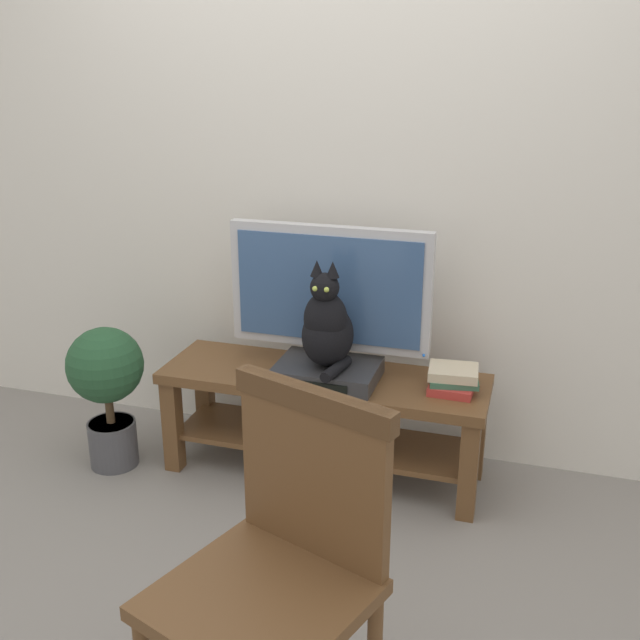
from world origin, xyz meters
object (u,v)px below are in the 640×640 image
at_px(tv_stand, 323,403).
at_px(media_box, 328,372).
at_px(wooden_chair, 283,552).
at_px(tv, 329,294).
at_px(book_stack, 453,379).
at_px(cat, 327,327).
at_px(potted_plant, 107,382).

bearing_deg(tv_stand, media_box, -56.23).
relative_size(tv_stand, wooden_chair, 1.43).
xyz_separation_m(tv, book_stack, (0.53, -0.08, -0.28)).
relative_size(tv_stand, media_box, 3.32).
distance_m(media_box, cat, 0.20).
relative_size(tv, media_box, 2.06).
xyz_separation_m(tv, potted_plant, (-0.91, -0.29, -0.39)).
xyz_separation_m(tv_stand, tv, (0.00, 0.08, 0.46)).
distance_m(media_box, potted_plant, 0.96).
bearing_deg(potted_plant, media_box, 9.76).
bearing_deg(media_box, book_stack, 5.16).
xyz_separation_m(tv_stand, wooden_chair, (0.28, -1.27, 0.22)).
height_order(tv_stand, media_box, media_box).
height_order(tv, media_box, tv).
bearing_deg(tv, cat, -77.32).
distance_m(tv, potted_plant, 1.03).
height_order(tv_stand, tv, tv).
bearing_deg(potted_plant, book_stack, 8.17).
xyz_separation_m(tv_stand, cat, (0.03, -0.06, 0.37)).
xyz_separation_m(wooden_chair, book_stack, (0.26, 1.27, -0.04)).
height_order(cat, wooden_chair, cat).
bearing_deg(media_box, potted_plant, -170.24).
relative_size(media_box, cat, 0.92).
bearing_deg(tv, media_box, -76.48).
relative_size(media_box, wooden_chair, 0.43).
height_order(tv_stand, cat, cat).
bearing_deg(wooden_chair, tv, 101.67).
relative_size(tv_stand, tv, 1.61).
bearing_deg(media_box, wooden_chair, -78.53).
bearing_deg(tv, tv_stand, -90.02).
distance_m(tv, book_stack, 0.61).
relative_size(tv_stand, book_stack, 6.46).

